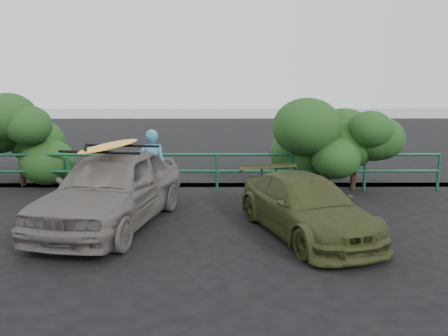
% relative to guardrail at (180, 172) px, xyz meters
% --- Properties ---
extents(ground, '(80.00, 80.00, 0.00)m').
position_rel_guardrail_xyz_m(ground, '(0.00, -5.00, -0.52)').
color(ground, black).
extents(ocean, '(200.00, 200.00, 0.00)m').
position_rel_guardrail_xyz_m(ocean, '(0.00, 55.00, -0.52)').
color(ocean, slate).
rests_on(ocean, ground).
extents(guardrail, '(14.00, 0.08, 1.04)m').
position_rel_guardrail_xyz_m(guardrail, '(0.00, 0.00, 0.00)').
color(guardrail, '#154B2E').
rests_on(guardrail, ground).
extents(shrub_left, '(3.20, 2.40, 2.49)m').
position_rel_guardrail_xyz_m(shrub_left, '(-4.80, 0.40, 0.72)').
color(shrub_left, '#20491A').
rests_on(shrub_left, ground).
extents(shrub_right, '(3.20, 2.40, 2.21)m').
position_rel_guardrail_xyz_m(shrub_right, '(5.00, 0.50, 0.58)').
color(shrub_right, '#20491A').
rests_on(shrub_right, ground).
extents(sedan, '(2.61, 4.72, 1.52)m').
position_rel_guardrail_xyz_m(sedan, '(-1.05, -3.06, 0.24)').
color(sedan, '#665F5B').
rests_on(sedan, ground).
extents(olive_vehicle, '(2.57, 4.03, 1.09)m').
position_rel_guardrail_xyz_m(olive_vehicle, '(2.68, -3.68, 0.02)').
color(olive_vehicle, '#373C1A').
rests_on(olive_vehicle, ground).
extents(man, '(0.67, 0.45, 1.78)m').
position_rel_guardrail_xyz_m(man, '(-0.54, -1.25, 0.37)').
color(man, teal).
rests_on(man, ground).
extents(roof_rack, '(1.78, 1.40, 0.05)m').
position_rel_guardrail_xyz_m(roof_rack, '(-1.05, -3.06, 1.03)').
color(roof_rack, black).
rests_on(roof_rack, sedan).
extents(surfboard, '(0.97, 2.51, 0.07)m').
position_rel_guardrail_xyz_m(surfboard, '(-1.05, -3.06, 1.09)').
color(surfboard, '#FDA81A').
rests_on(surfboard, roof_rack).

